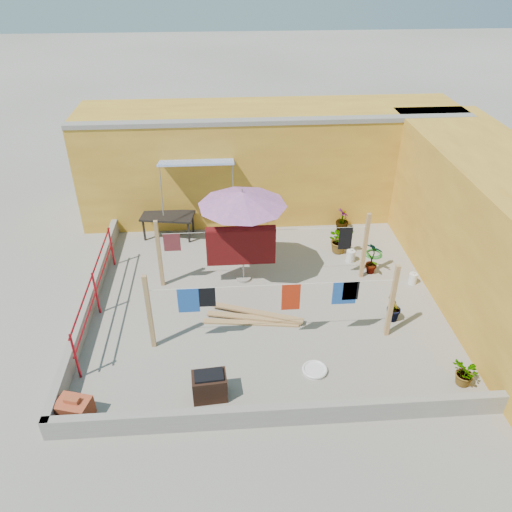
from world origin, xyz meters
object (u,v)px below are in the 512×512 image
object	(u,v)px
water_jug_b	(351,256)
white_basin	(315,370)
brick_stack	(75,410)
green_hose	(373,254)
plant_back_a	(340,240)
water_jug_a	(413,278)
outdoor_table	(168,217)
brazier	(210,386)
patio_umbrella	(242,199)

from	to	relation	value
water_jug_b	white_basin	bearing A→B (deg)	-112.60
brick_stack	green_hose	distance (m)	8.43
green_hose	plant_back_a	bearing A→B (deg)	165.20
water_jug_a	water_jug_b	world-z (taller)	water_jug_b
outdoor_table	brick_stack	bearing A→B (deg)	-100.54
brazier	plant_back_a	bearing A→B (deg)	54.44
white_basin	water_jug_a	bearing A→B (deg)	43.67
brick_stack	water_jug_a	bearing A→B (deg)	26.05
patio_umbrella	green_hose	world-z (taller)	patio_umbrella
patio_umbrella	water_jug_a	distance (m)	4.71
outdoor_table	green_hose	world-z (taller)	outdoor_table
brazier	outdoor_table	bearing A→B (deg)	101.22
outdoor_table	white_basin	xyz separation A→B (m)	(3.27, -5.59, -0.57)
brazier	white_basin	distance (m)	2.14
white_basin	brick_stack	bearing A→B (deg)	-169.69
patio_umbrella	brazier	xyz separation A→B (m)	(-0.82, -3.76, -1.96)
white_basin	green_hose	world-z (taller)	white_basin
white_basin	water_jug_a	xyz separation A→B (m)	(2.94, 2.81, 0.10)
outdoor_table	brazier	distance (m)	6.20
brazier	green_hose	distance (m)	6.41
brazier	white_basin	world-z (taller)	brazier
white_basin	green_hose	bearing A→B (deg)	60.80
patio_umbrella	brazier	size ratio (longest dim) A/B	3.73
outdoor_table	brazier	xyz separation A→B (m)	(1.20, -6.07, -0.34)
water_jug_a	plant_back_a	distance (m)	2.21
brazier	white_basin	size ratio (longest dim) A/B	1.32
brazier	plant_back_a	xyz separation A→B (m)	(3.50, 4.89, 0.10)
brick_stack	brazier	size ratio (longest dim) A/B	1.00
brick_stack	white_basin	distance (m)	4.54
patio_umbrella	water_jug_b	size ratio (longest dim) A/B	6.77
outdoor_table	water_jug_a	size ratio (longest dim) A/B	4.82
brick_stack	water_jug_b	bearing A→B (deg)	37.79
brazier	white_basin	xyz separation A→B (m)	(2.07, 0.48, -0.23)
green_hose	plant_back_a	size ratio (longest dim) A/B	0.64
brick_stack	brazier	xyz separation A→B (m)	(2.39, 0.33, 0.06)
brazier	plant_back_a	world-z (taller)	plant_back_a
white_basin	green_hose	xyz separation A→B (m)	(2.33, 4.17, -0.01)
outdoor_table	brazier	world-z (taller)	outdoor_table
patio_umbrella	white_basin	xyz separation A→B (m)	(1.25, -3.28, -2.19)
patio_umbrella	plant_back_a	bearing A→B (deg)	22.86
patio_umbrella	outdoor_table	bearing A→B (deg)	131.23
green_hose	plant_back_a	distance (m)	0.99
brick_stack	green_hose	xyz separation A→B (m)	(6.79, 4.98, -0.18)
brick_stack	brazier	bearing A→B (deg)	7.80
outdoor_table	white_basin	size ratio (longest dim) A/B	3.06
green_hose	brazier	bearing A→B (deg)	-133.37
brick_stack	brazier	world-z (taller)	brazier
patio_umbrella	outdoor_table	world-z (taller)	patio_umbrella
green_hose	outdoor_table	bearing A→B (deg)	165.81
water_jug_b	plant_back_a	size ratio (longest dim) A/B	0.49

